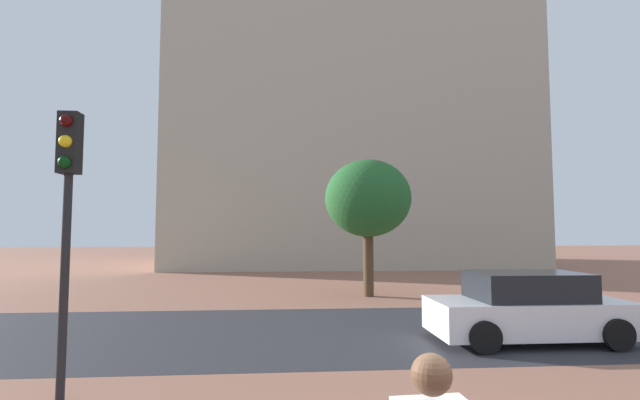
# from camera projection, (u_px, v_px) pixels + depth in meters

# --- Properties ---
(ground_plane) EXTENTS (120.00, 120.00, 0.00)m
(ground_plane) POSITION_uv_depth(u_px,v_px,m) (327.00, 315.00, 12.89)
(ground_plane) COLOR #93604C
(street_asphalt_strip) EXTENTS (120.00, 6.22, 0.00)m
(street_asphalt_strip) POSITION_uv_depth(u_px,v_px,m) (335.00, 331.00, 10.78)
(street_asphalt_strip) COLOR #2D2D33
(street_asphalt_strip) RESTS_ON ground_plane
(landmark_building) EXTENTS (24.64, 14.28, 37.42)m
(landmark_building) POSITION_uv_depth(u_px,v_px,m) (348.00, 106.00, 34.77)
(landmark_building) COLOR #B2A893
(landmark_building) RESTS_ON ground_plane
(car_white) EXTENTS (4.15, 1.97, 1.49)m
(car_white) POSITION_uv_depth(u_px,v_px,m) (527.00, 309.00, 9.79)
(car_white) COLOR silver
(car_white) RESTS_ON ground_plane
(traffic_light_pole) EXTENTS (0.28, 0.34, 4.11)m
(traffic_light_pole) POSITION_uv_depth(u_px,v_px,m) (67.00, 195.00, 6.48)
(traffic_light_pole) COLOR black
(traffic_light_pole) RESTS_ON ground_plane
(tree_curb_far) EXTENTS (3.21, 3.21, 5.07)m
(tree_curb_far) POSITION_uv_depth(u_px,v_px,m) (368.00, 199.00, 16.83)
(tree_curb_far) COLOR #4C3823
(tree_curb_far) RESTS_ON ground_plane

